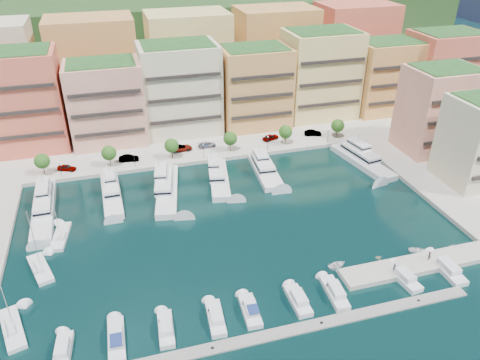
{
  "coord_description": "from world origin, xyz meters",
  "views": [
    {
      "loc": [
        -21.61,
        -78.24,
        57.38
      ],
      "look_at": [
        3.59,
        8.76,
        6.0
      ],
      "focal_mm": 35.0,
      "sensor_mm": 36.0,
      "label": 1
    }
  ],
  "objects_px": {
    "lamppost_1": "(134,157)",
    "sailboat_0": "(13,329)",
    "tree_3": "(230,139)",
    "yacht_2": "(167,187)",
    "yacht_4": "(265,169)",
    "yacht_3": "(218,176)",
    "tree_1": "(109,153)",
    "tree_4": "(286,132)",
    "lamppost_2": "(203,149)",
    "cruiser_8": "(404,278)",
    "yacht_0": "(44,206)",
    "tender_0": "(337,265)",
    "car_0": "(67,168)",
    "car_5": "(313,133)",
    "lamppost_3": "(268,141)",
    "cruiser_0": "(63,351)",
    "car_2": "(181,148)",
    "lamppost_4": "(328,133)",
    "person_0": "(395,267)",
    "cruiser_4": "(250,311)",
    "cruiser_6": "(335,293)",
    "sailboat_1": "(40,269)",
    "tender_3": "(453,246)",
    "cruiser_2": "(166,329)",
    "tree_2": "(171,146)",
    "car_3": "(207,145)",
    "car_4": "(271,137)",
    "yacht_1": "(111,192)",
    "tender_1": "(378,257)",
    "yacht_6": "(361,159)",
    "cruiser_3": "(216,318)",
    "tree_0": "(42,161)",
    "car_1": "(129,158)",
    "cruiser_5": "(298,301)",
    "tender_2": "(418,251)",
    "person_1": "(429,255)",
    "cruiser_9": "(447,269)"
  },
  "relations": [
    {
      "from": "cruiser_2",
      "to": "lamppost_4",
      "type": "bearing_deg",
      "value": 45.8
    },
    {
      "from": "car_1",
      "to": "car_2",
      "type": "relative_size",
      "value": 0.84
    },
    {
      "from": "yacht_3",
      "to": "cruiser_6",
      "type": "height_order",
      "value": "yacht_3"
    },
    {
      "from": "yacht_2",
      "to": "car_2",
      "type": "bearing_deg",
      "value": 70.25
    },
    {
      "from": "tender_0",
      "to": "cruiser_2",
      "type": "bearing_deg",
      "value": 89.05
    },
    {
      "from": "tree_1",
      "to": "cruiser_5",
      "type": "xyz_separation_m",
      "value": [
        28.21,
        -58.08,
        -4.2
      ]
    },
    {
      "from": "tender_1",
      "to": "car_4",
      "type": "xyz_separation_m",
      "value": [
        -2.42,
        55.26,
        1.49
      ]
    },
    {
      "from": "tender_1",
      "to": "car_4",
      "type": "relative_size",
      "value": 0.27
    },
    {
      "from": "cruiser_4",
      "to": "cruiser_6",
      "type": "height_order",
      "value": "cruiser_4"
    },
    {
      "from": "cruiser_4",
      "to": "car_4",
      "type": "distance_m",
      "value": 66.97
    },
    {
      "from": "tree_3",
      "to": "tender_0",
      "type": "xyz_separation_m",
      "value": [
        6.82,
        -51.33,
        -4.36
      ]
    },
    {
      "from": "lamppost_4",
      "to": "cruiser_4",
      "type": "height_order",
      "value": "lamppost_4"
    },
    {
      "from": "yacht_0",
      "to": "cruiser_3",
      "type": "distance_m",
      "value": 51.29
    },
    {
      "from": "cruiser_0",
      "to": "yacht_2",
      "type": "bearing_deg",
      "value": 63.02
    },
    {
      "from": "tender_1",
      "to": "tree_0",
      "type": "bearing_deg",
      "value": 59.12
    },
    {
      "from": "lamppost_4",
      "to": "tender_3",
      "type": "bearing_deg",
      "value": -86.04
    },
    {
      "from": "tree_4",
      "to": "yacht_2",
      "type": "relative_size",
      "value": 0.24
    },
    {
      "from": "tree_1",
      "to": "car_4",
      "type": "distance_m",
      "value": 45.32
    },
    {
      "from": "yacht_2",
      "to": "person_1",
      "type": "relative_size",
      "value": 12.82
    },
    {
      "from": "yacht_1",
      "to": "car_4",
      "type": "bearing_deg",
      "value": 20.98
    },
    {
      "from": "sailboat_0",
      "to": "car_2",
      "type": "relative_size",
      "value": 2.17
    },
    {
      "from": "yacht_0",
      "to": "cruiser_2",
      "type": "height_order",
      "value": "yacht_0"
    },
    {
      "from": "person_1",
      "to": "tender_3",
      "type": "bearing_deg",
      "value": -175.64
    },
    {
      "from": "car_4",
      "to": "car_5",
      "type": "bearing_deg",
      "value": -110.98
    },
    {
      "from": "tree_3",
      "to": "sailboat_0",
      "type": "height_order",
      "value": "sailboat_0"
    },
    {
      "from": "tender_0",
      "to": "car_4",
      "type": "distance_m",
      "value": 55.56
    },
    {
      "from": "lamppost_4",
      "to": "person_0",
      "type": "relative_size",
      "value": 2.57
    },
    {
      "from": "cruiser_6",
      "to": "yacht_6",
      "type": "bearing_deg",
      "value": 56.46
    },
    {
      "from": "lamppost_1",
      "to": "sailboat_0",
      "type": "bearing_deg",
      "value": -115.76
    },
    {
      "from": "sailboat_0",
      "to": "yacht_4",
      "type": "bearing_deg",
      "value": 34.75
    },
    {
      "from": "tree_2",
      "to": "car_3",
      "type": "bearing_deg",
      "value": 21.96
    },
    {
      "from": "yacht_6",
      "to": "cruiser_3",
      "type": "relative_size",
      "value": 2.85
    },
    {
      "from": "yacht_3",
      "to": "tender_2",
      "type": "relative_size",
      "value": 5.33
    },
    {
      "from": "sailboat_1",
      "to": "tender_3",
      "type": "distance_m",
      "value": 79.48
    },
    {
      "from": "tender_1",
      "to": "cruiser_5",
      "type": "bearing_deg",
      "value": 117.25
    },
    {
      "from": "cruiser_9",
      "to": "cruiser_3",
      "type": "bearing_deg",
      "value": 179.98
    },
    {
      "from": "yacht_3",
      "to": "sailboat_0",
      "type": "bearing_deg",
      "value": -138.56
    },
    {
      "from": "car_5",
      "to": "tree_3",
      "type": "bearing_deg",
      "value": 112.39
    },
    {
      "from": "yacht_3",
      "to": "cruiser_2",
      "type": "height_order",
      "value": "yacht_3"
    },
    {
      "from": "cruiser_8",
      "to": "car_4",
      "type": "bearing_deg",
      "value": 93.31
    },
    {
      "from": "yacht_2",
      "to": "yacht_4",
      "type": "xyz_separation_m",
      "value": [
        25.29,
        2.04,
        -0.12
      ]
    },
    {
      "from": "yacht_4",
      "to": "car_0",
      "type": "bearing_deg",
      "value": 164.3
    },
    {
      "from": "yacht_0",
      "to": "tender_0",
      "type": "height_order",
      "value": "yacht_0"
    },
    {
      "from": "tree_2",
      "to": "car_5",
      "type": "bearing_deg",
      "value": 4.52
    },
    {
      "from": "tree_1",
      "to": "tree_4",
      "type": "bearing_deg",
      "value": 0.0
    },
    {
      "from": "lamppost_2",
      "to": "cruiser_8",
      "type": "height_order",
      "value": "lamppost_2"
    },
    {
      "from": "lamppost_2",
      "to": "car_1",
      "type": "xyz_separation_m",
      "value": [
        -19.23,
        3.9,
        -1.99
      ]
    },
    {
      "from": "lamppost_3",
      "to": "cruiser_0",
      "type": "height_order",
      "value": "lamppost_3"
    },
    {
      "from": "lamppost_2",
      "to": "lamppost_4",
      "type": "relative_size",
      "value": 1.0
    },
    {
      "from": "cruiser_5",
      "to": "yacht_0",
      "type": "bearing_deg",
      "value": 135.79
    }
  ]
}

